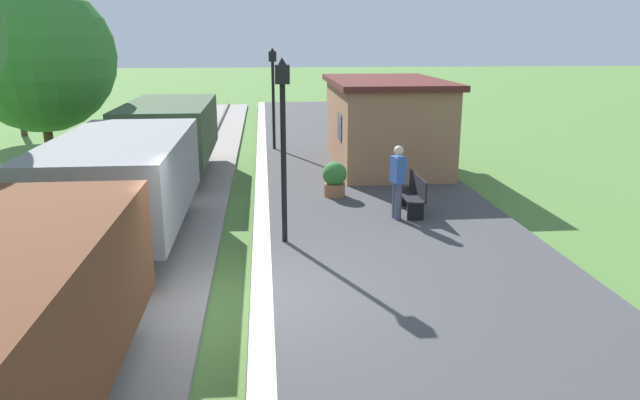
% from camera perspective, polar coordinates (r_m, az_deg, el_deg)
% --- Properties ---
extents(ground_plane, '(160.00, 160.00, 0.00)m').
position_cam_1_polar(ground_plane, '(9.97, -7.87, -10.59)').
color(ground_plane, '#517A38').
extents(platform_slab, '(6.00, 60.00, 0.25)m').
position_cam_1_polar(platform_slab, '(10.26, 10.49, -9.15)').
color(platform_slab, '#424244').
rests_on(platform_slab, ground).
extents(platform_edge_stripe, '(0.36, 60.00, 0.01)m').
position_cam_1_polar(platform_edge_stripe, '(9.85, -5.56, -9.21)').
color(platform_edge_stripe, silver).
rests_on(platform_edge_stripe, platform_slab).
extents(track_ballast, '(3.80, 60.00, 0.12)m').
position_cam_1_polar(track_ballast, '(10.34, -21.49, -10.21)').
color(track_ballast, gray).
rests_on(track_ballast, ground).
extents(rail_near, '(0.07, 60.00, 0.14)m').
position_cam_1_polar(rail_near, '(10.11, -17.59, -9.62)').
color(rail_near, slate).
rests_on(rail_near, track_ballast).
extents(rail_far, '(0.07, 60.00, 0.14)m').
position_cam_1_polar(rail_far, '(10.52, -25.38, -9.45)').
color(rail_far, slate).
rests_on(rail_far, track_ballast).
extents(freight_train, '(2.50, 19.40, 2.12)m').
position_cam_1_polar(freight_train, '(12.86, -18.28, 1.34)').
color(freight_train, brown).
rests_on(freight_train, rail_near).
extents(station_hut, '(3.50, 5.80, 2.78)m').
position_cam_1_polar(station_hut, '(19.57, 6.20, 7.36)').
color(station_hut, '#9E6B4C').
rests_on(station_hut, platform_slab).
extents(bench_near_hut, '(0.42, 1.50, 0.91)m').
position_cam_1_polar(bench_near_hut, '(14.38, 8.81, 0.60)').
color(bench_near_hut, black).
rests_on(bench_near_hut, platform_slab).
extents(bench_down_platform, '(0.42, 1.50, 0.91)m').
position_cam_1_polar(bench_down_platform, '(24.55, 2.84, 6.84)').
color(bench_down_platform, black).
rests_on(bench_down_platform, platform_slab).
extents(person_waiting, '(0.32, 0.42, 1.71)m').
position_cam_1_polar(person_waiting, '(13.76, 7.41, 1.96)').
color(person_waiting, '#474C66').
rests_on(person_waiting, platform_slab).
extents(potted_planter, '(0.64, 0.64, 0.92)m').
position_cam_1_polar(potted_planter, '(15.74, 1.40, 2.06)').
color(potted_planter, '#9E6642').
rests_on(potted_planter, platform_slab).
extents(lamp_post_near, '(0.28, 0.28, 3.70)m').
position_cam_1_polar(lamp_post_near, '(11.80, -3.55, 7.84)').
color(lamp_post_near, black).
rests_on(lamp_post_near, platform_slab).
extents(lamp_post_far, '(0.28, 0.28, 3.70)m').
position_cam_1_polar(lamp_post_far, '(22.35, -4.51, 11.34)').
color(lamp_post_far, black).
rests_on(lamp_post_far, platform_slab).
extents(tree_trackside_far, '(4.49, 4.49, 5.98)m').
position_cam_1_polar(tree_trackside_far, '(20.22, -25.21, 12.20)').
color(tree_trackside_far, '#4C3823').
rests_on(tree_trackside_far, ground).
extents(tree_field_left, '(2.93, 2.93, 5.32)m').
position_cam_1_polar(tree_field_left, '(29.91, -27.18, 12.72)').
color(tree_field_left, '#4C3823').
rests_on(tree_field_left, ground).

